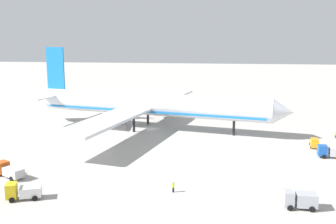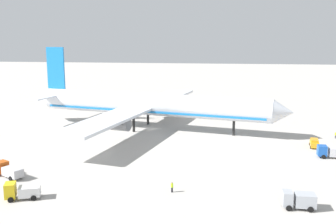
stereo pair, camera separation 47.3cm
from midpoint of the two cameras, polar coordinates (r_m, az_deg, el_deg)
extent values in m
plane|color=#ADA8A0|center=(114.96, -2.42, -2.40)|extent=(600.00, 600.00, 0.00)
cylinder|color=silver|center=(113.58, -2.45, 1.11)|extent=(67.17, 19.73, 6.27)
cone|color=silver|center=(105.70, 16.05, 0.00)|extent=(6.15, 7.03, 6.14)
cone|color=silver|center=(131.69, -17.47, 1.94)|extent=(7.34, 7.09, 5.95)
cube|color=#1972BF|center=(127.66, -15.85, 6.05)|extent=(5.98, 1.70, 12.68)
cube|color=silver|center=(133.93, -14.30, 2.77)|extent=(6.47, 11.38, 0.36)
cube|color=silver|center=(123.77, -17.53, 2.00)|extent=(6.47, 11.38, 0.36)
cube|color=silver|center=(133.87, -0.50, 2.15)|extent=(15.85, 35.92, 0.70)
cylinder|color=slate|center=(129.03, -0.87, 0.84)|extent=(5.90, 4.68, 3.69)
cube|color=silver|center=(96.87, -8.84, -1.21)|extent=(15.85, 35.92, 0.70)
cylinder|color=slate|center=(101.35, -6.92, -1.77)|extent=(5.39, 4.12, 3.21)
cylinder|color=black|center=(108.14, 9.24, -2.27)|extent=(0.70, 0.70, 4.01)
cylinder|color=black|center=(120.43, -3.00, -0.84)|extent=(0.70, 0.70, 4.01)
cylinder|color=black|center=(111.23, -5.02, -1.82)|extent=(0.70, 0.70, 4.01)
cube|color=#1972BF|center=(113.87, -2.44, 0.26)|extent=(64.47, 18.88, 0.50)
cube|color=#194CA5|center=(93.69, 21.01, -5.12)|extent=(1.97, 2.24, 2.23)
cube|color=black|center=(93.42, 20.64, -4.79)|extent=(0.15, 1.82, 0.98)
cylinder|color=black|center=(93.00, 21.21, -5.96)|extent=(0.91, 0.34, 0.90)
cylinder|color=black|center=(95.04, 20.96, -5.60)|extent=(0.91, 0.34, 0.90)
cube|color=yellow|center=(69.95, -21.61, -10.36)|extent=(2.31, 2.68, 2.38)
cube|color=silver|center=(69.66, -19.18, -10.64)|extent=(3.93, 3.28, 1.58)
cube|color=black|center=(69.85, -22.11, -9.91)|extent=(0.73, 1.81, 1.05)
cylinder|color=black|center=(69.31, -21.56, -11.61)|extent=(0.95, 0.59, 0.90)
cylinder|color=black|center=(71.38, -21.27, -10.94)|extent=(0.95, 0.59, 0.90)
cylinder|color=black|center=(68.81, -18.65, -11.58)|extent=(0.95, 0.59, 0.90)
cylinder|color=black|center=(70.90, -18.46, -10.90)|extent=(0.95, 0.59, 0.90)
cube|color=#BF4C14|center=(82.98, -22.72, -7.25)|extent=(2.76, 2.78, 2.16)
cube|color=#B2B2B7|center=(80.08, -21.34, -8.01)|extent=(4.66, 3.80, 1.57)
cube|color=black|center=(83.41, -23.00, -6.79)|extent=(0.89, 1.56, 0.95)
cylinder|color=black|center=(83.63, -21.99, -7.84)|extent=(0.93, 0.69, 0.90)
cylinder|color=black|center=(79.11, -21.59, -8.85)|extent=(0.93, 0.69, 0.90)
cylinder|color=black|center=(80.14, -20.33, -8.52)|extent=(0.93, 0.69, 0.90)
cube|color=#999EA5|center=(65.20, 16.62, -11.68)|extent=(1.48, 2.36, 2.19)
cube|color=#999EA5|center=(65.70, 18.94, -11.74)|extent=(3.05, 2.37, 1.97)
cube|color=black|center=(64.92, 16.19, -11.23)|extent=(0.09, 1.98, 0.97)
cylinder|color=black|center=(64.57, 16.85, -12.97)|extent=(0.90, 0.30, 0.90)
cylinder|color=black|center=(66.71, 16.55, -12.17)|extent=(0.90, 0.30, 0.90)
cylinder|color=black|center=(65.13, 19.65, -12.93)|extent=(0.90, 0.30, 0.90)
cylinder|color=black|center=(67.25, 19.25, -12.14)|extent=(0.90, 0.30, 0.90)
cube|color=orange|center=(101.82, 20.04, -4.24)|extent=(2.43, 4.87, 1.10)
cube|color=orange|center=(101.85, 20.06, -3.76)|extent=(2.03, 3.18, 0.55)
cylinder|color=black|center=(100.56, 20.62, -4.79)|extent=(0.30, 0.66, 0.64)
cylinder|color=black|center=(100.39, 19.56, -4.74)|extent=(0.30, 0.66, 0.64)
cylinder|color=black|center=(103.53, 20.46, -4.35)|extent=(0.30, 0.66, 0.64)
cylinder|color=black|center=(103.36, 19.44, -4.30)|extent=(0.30, 0.66, 0.64)
cube|color=#26598C|center=(161.04, -5.03, 1.40)|extent=(2.93, 2.22, 0.15)
cylinder|color=#333338|center=(160.84, -5.59, 1.38)|extent=(0.59, 0.28, 0.08)
cube|color=silver|center=(160.94, -5.03, 1.62)|extent=(2.49, 1.94, 1.13)
cylinder|color=black|center=(160.24, -5.34, 1.32)|extent=(0.42, 0.25, 0.40)
cylinder|color=black|center=(161.62, -5.41, 1.40)|extent=(0.42, 0.25, 0.40)
cylinder|color=black|center=(160.50, -4.64, 1.34)|extent=(0.42, 0.25, 0.40)
cylinder|color=black|center=(161.87, -4.71, 1.42)|extent=(0.42, 0.25, 0.40)
cube|color=#595B60|center=(158.54, -0.52, 1.29)|extent=(2.39, 2.69, 0.15)
cylinder|color=#333338|center=(159.64, -0.19, 1.36)|extent=(0.38, 0.55, 0.08)
cube|color=silver|center=(158.46, -0.52, 1.47)|extent=(2.08, 2.31, 0.82)
cylinder|color=black|center=(159.66, -0.51, 1.33)|extent=(0.31, 0.40, 0.40)
cylinder|color=black|center=(158.78, -0.13, 1.28)|extent=(0.31, 0.40, 0.40)
cylinder|color=black|center=(158.34, -0.92, 1.25)|extent=(0.31, 0.40, 0.40)
cylinder|color=black|center=(157.45, -0.53, 1.20)|extent=(0.31, 0.40, 0.40)
cylinder|color=black|center=(68.80, 0.55, -11.01)|extent=(0.34, 0.34, 0.88)
cylinder|color=#B2F219|center=(68.52, 0.55, -10.42)|extent=(0.43, 0.43, 0.66)
sphere|color=#8C6647|center=(68.36, 0.55, -10.06)|extent=(0.24, 0.24, 0.24)
cylinder|color=#3F3F47|center=(112.81, 22.64, -3.25)|extent=(0.40, 0.40, 0.86)
cylinder|color=yellow|center=(112.64, 22.67, -2.87)|extent=(0.50, 0.50, 0.65)
sphere|color=tan|center=(112.55, 22.68, -2.66)|extent=(0.23, 0.23, 0.23)
cone|color=orange|center=(159.87, -10.69, 1.19)|extent=(0.36, 0.36, 0.55)
cone|color=orange|center=(157.80, 13.84, 0.94)|extent=(0.36, 0.36, 0.55)
cone|color=orange|center=(106.45, 20.37, -3.97)|extent=(0.36, 0.36, 0.55)
camera|label=1|loc=(0.24, -90.12, -0.02)|focal=42.75mm
camera|label=2|loc=(0.24, 89.88, 0.02)|focal=42.75mm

